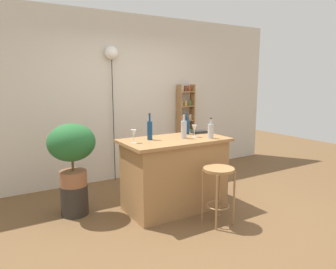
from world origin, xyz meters
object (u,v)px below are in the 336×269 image
at_px(wine_glass_left, 194,128).
at_px(bottle_wine_red, 150,130).
at_px(potted_plant, 72,147).
at_px(spice_shelf, 185,127).
at_px(plant_stool, 75,200).
at_px(pendant_globe_light, 111,55).
at_px(bottle_vinegar, 211,131).
at_px(bar_stool, 218,182).
at_px(wine_glass_center, 134,133).
at_px(cookbook, 199,132).
at_px(bottle_soda_blue, 184,129).
at_px(bottle_olive_oil, 187,126).

bearing_deg(wine_glass_left, bottle_wine_red, 167.43).
bearing_deg(potted_plant, spice_shelf, 22.90).
distance_m(plant_stool, pendant_globe_light, 2.39).
xyz_separation_m(bottle_vinegar, pendant_globe_light, (-0.66, 1.75, 1.06)).
xyz_separation_m(spice_shelf, bottle_vinegar, (-0.77, -1.71, 0.24)).
xyz_separation_m(bar_stool, wine_glass_center, (-0.77, 0.69, 0.55)).
xyz_separation_m(bottle_wine_red, cookbook, (0.85, 0.09, -0.11)).
distance_m(plant_stool, cookbook, 1.93).
distance_m(bottle_wine_red, wine_glass_left, 0.62).
height_order(potted_plant, pendant_globe_light, pendant_globe_light).
distance_m(bar_stool, wine_glass_center, 1.17).
height_order(wine_glass_left, cookbook, wine_glass_left).
bearing_deg(pendant_globe_light, wine_glass_left, -71.00).
relative_size(spice_shelf, cookbook, 7.71).
height_order(bottle_vinegar, wine_glass_left, bottle_vinegar).
distance_m(spice_shelf, pendant_globe_light, 1.93).
bearing_deg(wine_glass_center, potted_plant, 144.62).
height_order(bottle_soda_blue, bottle_wine_red, bottle_wine_red).
relative_size(bottle_soda_blue, wine_glass_center, 2.01).
relative_size(plant_stool, pendant_globe_light, 0.17).
xyz_separation_m(bar_stool, bottle_soda_blue, (-0.07, 0.63, 0.55)).
bearing_deg(bottle_vinegar, pendant_globe_light, 110.76).
height_order(spice_shelf, wine_glass_left, spice_shelf).
bearing_deg(spice_shelf, bar_stool, -114.77).
bearing_deg(bottle_soda_blue, potted_plant, 159.19).
height_order(bottle_soda_blue, bottle_vinegar, bottle_soda_blue).
bearing_deg(potted_plant, wine_glass_left, -18.54).
height_order(wine_glass_left, wine_glass_center, same).
xyz_separation_m(bar_stool, pendant_globe_light, (-0.44, 2.20, 1.59)).
bearing_deg(wine_glass_center, bottle_olive_oil, 11.92).
distance_m(spice_shelf, bottle_wine_red, 2.06).
relative_size(bottle_soda_blue, bottle_vinegar, 1.22).
bearing_deg(pendant_globe_light, potted_plant, -132.45).
bearing_deg(potted_plant, wine_glass_center, -35.38).
distance_m(plant_stool, wine_glass_left, 1.81).
xyz_separation_m(bottle_soda_blue, wine_glass_center, (-0.70, 0.06, -0.01)).
xyz_separation_m(spice_shelf, bottle_olive_oil, (-0.85, -1.27, 0.25)).
bearing_deg(bottle_wine_red, potted_plant, 157.67).
bearing_deg(wine_glass_left, bottle_vinegar, -56.38).
bearing_deg(bottle_vinegar, wine_glass_left, 123.62).
height_order(plant_stool, bottle_wine_red, bottle_wine_red).
relative_size(bottle_vinegar, wine_glass_left, 1.65).
distance_m(bottle_soda_blue, bottle_olive_oil, 0.33).
bearing_deg(plant_stool, bottle_olive_oil, -9.43).
bearing_deg(bottle_soda_blue, bottle_wine_red, 162.46).
relative_size(bar_stool, pendant_globe_light, 0.31).
bearing_deg(spice_shelf, bottle_vinegar, -114.24).
bearing_deg(pendant_globe_light, cookbook, -59.53).
relative_size(spice_shelf, pendant_globe_light, 0.72).
xyz_separation_m(bottle_wine_red, bottle_olive_oil, (0.65, 0.11, -0.02)).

